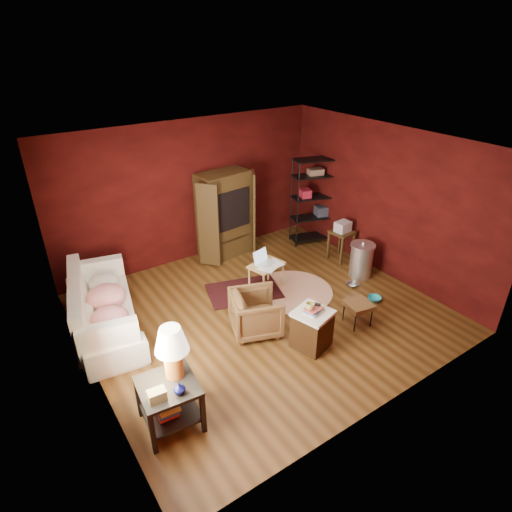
{
  "coord_description": "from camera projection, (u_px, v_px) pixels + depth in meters",
  "views": [
    {
      "loc": [
        -3.4,
        -4.82,
        4.26
      ],
      "look_at": [
        0.0,
        0.2,
        1.0
      ],
      "focal_mm": 30.0,
      "sensor_mm": 36.0,
      "label": 1
    }
  ],
  "objects": [
    {
      "name": "room",
      "position": [
        262.0,
        239.0,
        6.52
      ],
      "size": [
        5.54,
        5.04,
        2.84
      ],
      "color": "brown",
      "rests_on": "ground"
    },
    {
      "name": "side_table",
      "position": [
        170.0,
        369.0,
        4.91
      ],
      "size": [
        0.72,
        0.72,
        1.31
      ],
      "rotation": [
        0.0,
        0.0,
        -0.1
      ],
      "color": "black",
      "rests_on": "ground"
    },
    {
      "name": "tv_armoire",
      "position": [
        225.0,
        213.0,
        8.65
      ],
      "size": [
        1.39,
        0.83,
        1.78
      ],
      "rotation": [
        0.0,
        0.0,
        0.11
      ],
      "color": "#4A3115",
      "rests_on": "ground"
    },
    {
      "name": "hamper",
      "position": [
        312.0,
        328.0,
        6.32
      ],
      "size": [
        0.62,
        0.62,
        0.71
      ],
      "rotation": [
        0.0,
        0.0,
        0.28
      ],
      "color": "#45270F",
      "rests_on": "ground"
    },
    {
      "name": "small_stand",
      "position": [
        342.0,
        231.0,
        8.6
      ],
      "size": [
        0.45,
        0.45,
        0.84
      ],
      "rotation": [
        0.0,
        0.0,
        0.09
      ],
      "color": "#4A3115",
      "rests_on": "ground"
    },
    {
      "name": "sofa_cushions",
      "position": [
        100.0,
        309.0,
        6.57
      ],
      "size": [
        1.27,
        2.23,
        0.88
      ],
      "rotation": [
        0.0,
        0.0,
        -0.22
      ],
      "color": "white",
      "rests_on": "sofa"
    },
    {
      "name": "rug_oriental",
      "position": [
        244.0,
        291.0,
        7.78
      ],
      "size": [
        1.48,
        1.19,
        0.01
      ],
      "rotation": [
        0.0,
        0.0,
        -0.29
      ],
      "color": "#451215",
      "rests_on": "ground"
    },
    {
      "name": "armchair",
      "position": [
        256.0,
        311.0,
        6.62
      ],
      "size": [
        0.89,
        0.92,
        0.75
      ],
      "primitive_type": "imported",
      "rotation": [
        0.0,
        0.0,
        1.22
      ],
      "color": "black",
      "rests_on": "ground"
    },
    {
      "name": "laptop_desk",
      "position": [
        266.0,
        267.0,
        7.65
      ],
      "size": [
        0.69,
        0.59,
        0.75
      ],
      "rotation": [
        0.0,
        0.0,
        0.24
      ],
      "color": "#EABC6B",
      "rests_on": "ground"
    },
    {
      "name": "footstool",
      "position": [
        359.0,
        306.0,
        6.8
      ],
      "size": [
        0.45,
        0.45,
        0.4
      ],
      "rotation": [
        0.0,
        0.0,
        -0.17
      ],
      "color": "black",
      "rests_on": "ground"
    },
    {
      "name": "pet_bowl_steel",
      "position": [
        353.0,
        281.0,
        7.92
      ],
      "size": [
        0.23,
        0.11,
        0.22
      ],
      "primitive_type": "imported",
      "rotation": [
        0.0,
        0.0,
        -0.25
      ],
      "color": "#B1B4B8",
      "rests_on": "ground"
    },
    {
      "name": "sofa",
      "position": [
        103.0,
        308.0,
        6.59
      ],
      "size": [
        0.92,
        2.26,
        0.86
      ],
      "primitive_type": "imported",
      "rotation": [
        0.0,
        0.0,
        1.44
      ],
      "color": "white",
      "rests_on": "ground"
    },
    {
      "name": "pet_bowl_turquoise",
      "position": [
        375.0,
        295.0,
        7.49
      ],
      "size": [
        0.25,
        0.12,
        0.24
      ],
      "primitive_type": "imported",
      "rotation": [
        0.0,
        0.0,
        -0.21
      ],
      "color": "#29B1C1",
      "rests_on": "ground"
    },
    {
      "name": "wire_shelving",
      "position": [
        314.0,
        197.0,
        9.17
      ],
      "size": [
        1.0,
        0.65,
        1.88
      ],
      "rotation": [
        0.0,
        0.0,
        -0.3
      ],
      "color": "black",
      "rests_on": "ground"
    },
    {
      "name": "trash_can",
      "position": [
        361.0,
        260.0,
        8.13
      ],
      "size": [
        0.61,
        0.61,
        0.73
      ],
      "rotation": [
        0.0,
        0.0,
        0.38
      ],
      "color": "white",
      "rests_on": "ground"
    },
    {
      "name": "rug_round",
      "position": [
        292.0,
        291.0,
        7.8
      ],
      "size": [
        1.49,
        1.49,
        0.01
      ],
      "rotation": [
        0.0,
        0.0,
        0.02
      ],
      "color": "#F2E7CA",
      "rests_on": "ground"
    },
    {
      "name": "mug",
      "position": [
        310.0,
        305.0,
        6.09
      ],
      "size": [
        0.15,
        0.13,
        0.13
      ],
      "primitive_type": "imported",
      "rotation": [
        0.0,
        0.0,
        -0.24
      ],
      "color": "#D7C869",
      "rests_on": "hamper"
    },
    {
      "name": "vase",
      "position": [
        179.0,
        389.0,
        4.77
      ],
      "size": [
        0.17,
        0.18,
        0.14
      ],
      "primitive_type": "imported",
      "rotation": [
        0.0,
        0.0,
        0.27
      ],
      "color": "#0C0D40",
      "rests_on": "side_table"
    }
  ]
}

